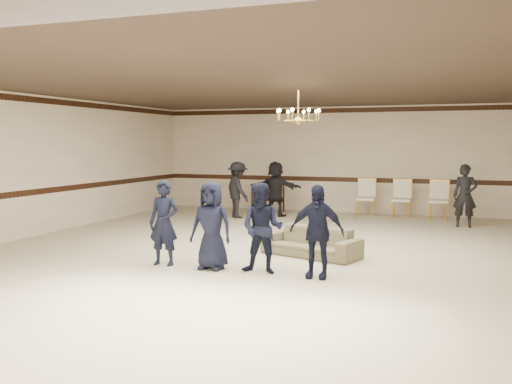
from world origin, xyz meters
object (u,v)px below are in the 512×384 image
chandelier (298,104)px  boy_b (211,226)px  adult_right (465,196)px  boy_a (164,223)px  banquet_chair_right (439,201)px  console_table (268,198)px  boy_d (317,231)px  banquet_chair_mid (401,199)px  banquet_chair_left (365,198)px  adult_mid (276,189)px  settee (311,242)px  boy_c (262,228)px  adult_left (238,190)px

chandelier → boy_b: size_ratio=0.64×
chandelier → adult_right: chandelier is taller
boy_a → boy_b: size_ratio=1.00×
chandelier → banquet_chair_right: chandelier is taller
banquet_chair_right → console_table: 5.01m
console_table → banquet_chair_right: bearing=-7.6°
boy_d → console_table: size_ratio=1.45×
banquet_chair_mid → console_table: 4.01m
boy_d → banquet_chair_left: (-0.41, 7.57, -0.20)m
adult_mid → banquet_chair_mid: size_ratio=1.48×
boy_a → settee: 2.77m
boy_c → adult_left: 6.78m
boy_a → boy_b: bearing=-2.7°
boy_a → boy_d: same height
banquet_chair_right → banquet_chair_mid: bearing=-177.7°
boy_a → adult_right: 8.12m
settee → banquet_chair_mid: 6.06m
boy_d → adult_left: (-3.76, 6.14, 0.06)m
boy_b → chandelier: bearing=71.1°
adult_mid → adult_left: bearing=45.9°
banquet_chair_mid → banquet_chair_right: same height
chandelier → banquet_chair_mid: (1.57, 5.16, -2.34)m
boy_a → adult_left: 6.23m
boy_a → banquet_chair_right: size_ratio=1.38×
boy_c → adult_mid: adult_mid is taller
chandelier → banquet_chair_left: (0.57, 5.16, -2.34)m
banquet_chair_left → settee: bearing=-96.1°
boy_d → boy_a: bearing=179.4°
chandelier → banquet_chair_right: (2.57, 5.16, -2.34)m
boy_a → banquet_chair_mid: (3.29, 7.57, -0.20)m
settee → banquet_chair_left: banquet_chair_left is taller
settee → adult_mid: bearing=132.6°
boy_b → adult_right: (4.04, 6.44, 0.06)m
boy_b → banquet_chair_left: bearing=79.5°
adult_right → banquet_chair_mid: adult_right is taller
chandelier → adult_left: bearing=126.7°
chandelier → adult_right: bearing=51.5°
boy_b → console_table: 7.94m
boy_d → console_table: boy_d is taller
adult_left → banquet_chair_left: adult_left is taller
banquet_chair_left → banquet_chair_right: size_ratio=1.00×
adult_mid → console_table: adult_mid is taller
settee → adult_left: (-3.27, 4.53, 0.52)m
banquet_chair_right → boy_c: bearing=-105.9°
adult_right → console_table: adult_right is taller
console_table → settee: bearing=-69.9°
boy_a → adult_right: adult_right is taller
adult_right → banquet_chair_mid: 2.01m
boy_a → banquet_chair_right: bearing=57.8°
adult_right → banquet_chair_left: bearing=156.9°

